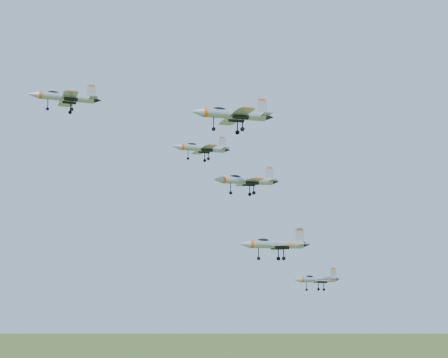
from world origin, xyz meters
TOP-DOWN VIEW (x-y plane):
  - jet_lead at (-23.57, 13.47)m, footprint 13.56×11.32m
  - jet_left_high at (-1.17, 1.51)m, footprint 11.45×9.56m
  - jet_right_high at (-5.45, -17.53)m, footprint 13.55×11.41m
  - jet_left_low at (10.07, 4.46)m, footprint 13.75×11.61m
  - jet_right_low at (7.09, -9.96)m, footprint 13.09×11.01m
  - jet_trail at (22.49, -1.33)m, footprint 10.56×8.76m

SIDE VIEW (x-z plane):
  - jet_trail at x=22.49m, z-range 103.03..105.85m
  - jet_right_low at x=7.09m, z-range 108.90..112.41m
  - jet_left_low at x=10.07m, z-range 121.70..125.41m
  - jet_left_high at x=-1.17m, z-range 126.94..130.00m
  - jet_right_high at x=-5.45m, z-range 128.35..131.99m
  - jet_lead at x=-23.57m, z-range 136.20..139.83m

